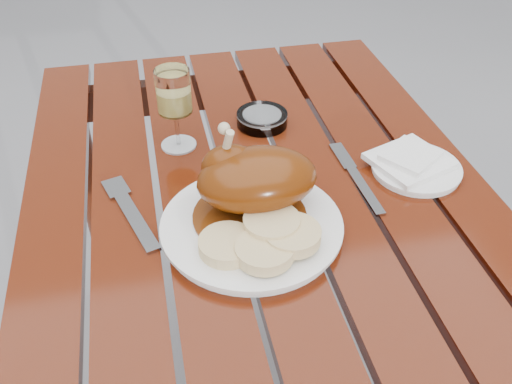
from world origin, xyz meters
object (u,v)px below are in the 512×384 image
wine_glass (175,110)px  ashtray (262,119)px  table (261,338)px  dinner_plate (252,227)px  side_plate (416,169)px

wine_glass → ashtray: (0.17, 0.04, -0.07)m
table → dinner_plate: 0.39m
dinner_plate → side_plate: 0.34m
wine_glass → dinner_plate: bearing=-72.2°
table → side_plate: 0.48m
ashtray → dinner_plate: bearing=-105.6°
table → wine_glass: bearing=121.4°
dinner_plate → table: bearing=65.1°
wine_glass → ashtray: bearing=13.8°
side_plate → ashtray: 0.32m
table → ashtray: bearing=77.5°
side_plate → wine_glass: bearing=156.9°
side_plate → dinner_plate: bearing=-163.6°
table → wine_glass: (-0.12, 0.20, 0.45)m
dinner_plate → wine_glass: bearing=107.8°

